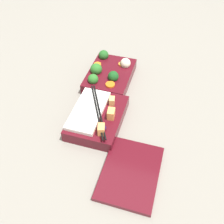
# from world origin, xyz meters

# --- Properties ---
(ground_plane) EXTENTS (3.00, 3.00, 0.00)m
(ground_plane) POSITION_xyz_m (0.00, 0.00, 0.00)
(ground_plane) COLOR gray
(bento_tray_vegetable) EXTENTS (0.20, 0.15, 0.07)m
(bento_tray_vegetable) POSITION_xyz_m (-0.10, -0.02, 0.03)
(bento_tray_vegetable) COLOR #510F19
(bento_tray_vegetable) RESTS_ON ground_plane
(bento_tray_rice) EXTENTS (0.20, 0.15, 0.07)m
(bento_tray_rice) POSITION_xyz_m (0.11, 0.00, 0.02)
(bento_tray_rice) COLOR #510F19
(bento_tray_rice) RESTS_ON ground_plane
(bento_lid) EXTENTS (0.20, 0.15, 0.01)m
(bento_lid) POSITION_xyz_m (0.26, 0.14, 0.01)
(bento_lid) COLOR #510F19
(bento_lid) RESTS_ON ground_plane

